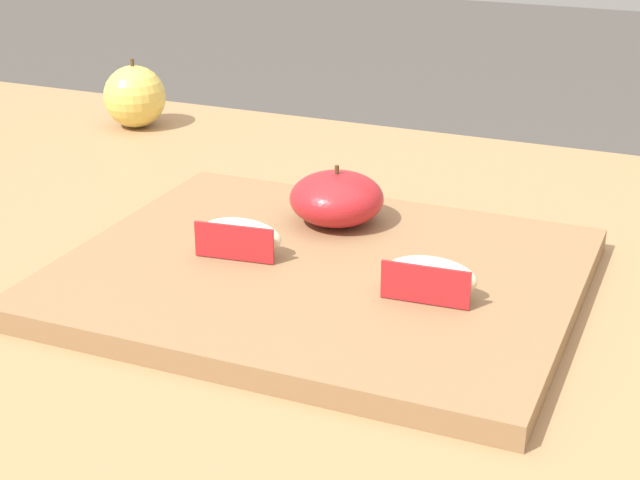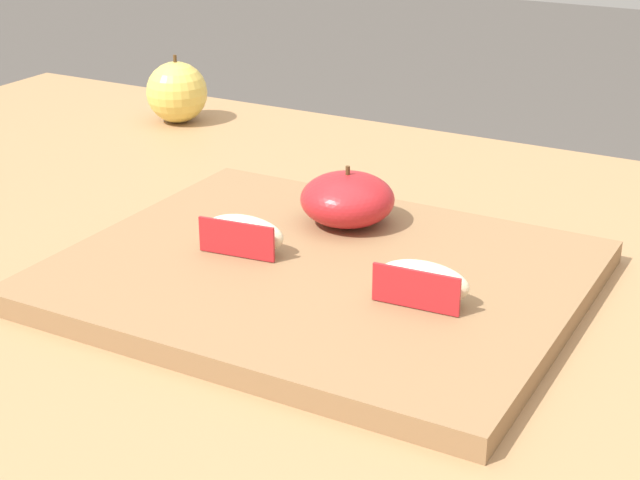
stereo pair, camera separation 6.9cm
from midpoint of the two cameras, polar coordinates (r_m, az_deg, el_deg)
name	(u,v)px [view 2 (the right image)]	position (r m, az deg, el deg)	size (l,w,h in m)	color
dining_table	(360,429)	(0.76, 4.97, -10.90)	(1.41, 0.87, 0.77)	#9E754C
cutting_board	(320,276)	(0.73, 2.70, -2.12)	(0.37, 0.31, 0.02)	olive
apple_half_skin_up	(347,199)	(0.80, 4.08, 2.33)	(0.08, 0.08, 0.05)	#B21E23
apple_wedge_right	(421,283)	(0.67, 8.81, -2.54)	(0.07, 0.03, 0.03)	beige
apple_wedge_near_knife	(244,234)	(0.74, -1.81, 0.32)	(0.07, 0.03, 0.03)	beige
whole_apple_golden	(177,92)	(1.15, -6.56, 8.46)	(0.07, 0.07, 0.08)	#DBBC51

